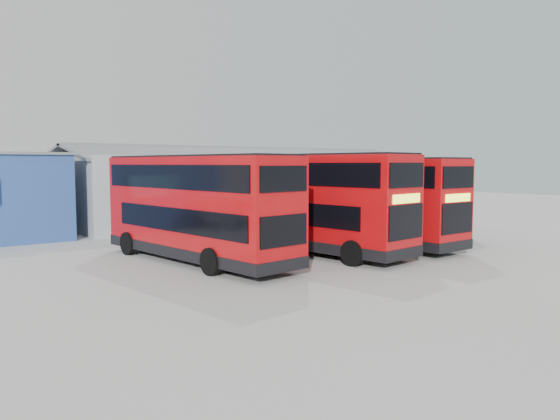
# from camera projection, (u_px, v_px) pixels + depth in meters

# --- Properties ---
(ground_plane) EXTENTS (120.00, 120.00, 0.00)m
(ground_plane) POSITION_uv_depth(u_px,v_px,m) (345.00, 260.00, 25.41)
(ground_plane) COLOR #A2A39D
(ground_plane) RESTS_ON ground
(maintenance_shed) EXTENTS (30.50, 12.00, 5.89)m
(maintenance_shed) POSITION_uv_depth(u_px,v_px,m) (248.00, 186.00, 45.87)
(maintenance_shed) COLOR #9AA0A8
(maintenance_shed) RESTS_ON ground
(double_decker_left) EXTENTS (3.95, 11.70, 4.86)m
(double_decker_left) POSITION_uv_depth(u_px,v_px,m) (196.00, 209.00, 24.66)
(double_decker_left) COLOR #A6090C
(double_decker_left) RESTS_ON ground
(double_decker_centre) EXTENTS (4.11, 11.95, 4.96)m
(double_decker_centre) POSITION_uv_depth(u_px,v_px,m) (307.00, 204.00, 27.46)
(double_decker_centre) COLOR #A6090C
(double_decker_centre) RESTS_ON ground
(double_decker_right) EXTENTS (3.06, 11.37, 4.78)m
(double_decker_right) POSITION_uv_depth(u_px,v_px,m) (368.00, 202.00, 29.96)
(double_decker_right) COLOR #A6090C
(double_decker_right) RESTS_ON ground
(single_decker_blue) EXTENTS (4.11, 12.19, 3.24)m
(single_decker_blue) POSITION_uv_depth(u_px,v_px,m) (375.00, 208.00, 35.52)
(single_decker_blue) COLOR #0C1135
(single_decker_blue) RESTS_ON ground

